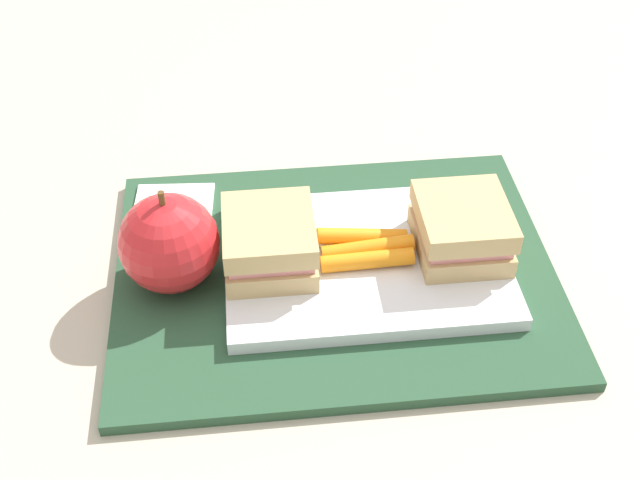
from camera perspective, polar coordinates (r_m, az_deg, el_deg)
The scene contains 8 objects.
ground_plane at distance 0.68m, azimuth 1.04°, elevation -2.55°, with size 2.40×2.40×0.00m, color #B7AD99.
lunchbag_mat at distance 0.68m, azimuth 1.05°, elevation -2.25°, with size 0.36×0.28×0.01m, color #284C33.
food_tray at distance 0.68m, azimuth 3.16°, elevation -1.42°, with size 0.23×0.17×0.01m, color white.
sandwich_half_left at distance 0.67m, azimuth 9.83°, elevation 0.82°, with size 0.07×0.08×0.04m.
sandwich_half_right at distance 0.65m, azimuth -3.54°, elevation -0.12°, with size 0.07×0.08×0.04m.
carrot_sticks_bundle at distance 0.67m, azimuth 3.19°, elevation -0.58°, with size 0.08×0.04×0.02m.
apple at distance 0.65m, azimuth -10.44°, elevation -0.15°, with size 0.08×0.08×0.09m.
paper_napkin at distance 0.74m, azimuth -10.17°, elevation 2.12°, with size 0.07×0.07×0.00m, color white.
Camera 1 is at (0.06, 0.49, 0.48)m, focal length 46.05 mm.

